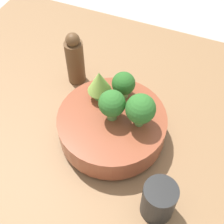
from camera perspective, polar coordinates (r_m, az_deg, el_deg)
name	(u,v)px	position (r m, az deg, el deg)	size (l,w,h in m)	color
ground_plane	(109,134)	(0.84, -0.58, -4.08)	(6.00, 6.00, 0.00)	#ADA89E
table	(109,130)	(0.82, -0.59, -3.27)	(1.13, 0.89, 0.04)	olive
bowl	(112,126)	(0.75, 0.00, -2.51)	(0.26, 0.26, 0.08)	brown
romanesco_piece_near	(99,83)	(0.73, -2.33, 5.34)	(0.06, 0.06, 0.08)	#6BA34C
broccoli_floret_front	(124,84)	(0.74, 2.12, 5.11)	(0.06, 0.06, 0.07)	#7AB256
broccoli_floret_center	(112,104)	(0.68, 0.00, 1.47)	(0.06, 0.06, 0.08)	#609347
broccoli_floret_left	(141,109)	(0.67, 5.24, 0.51)	(0.07, 0.07, 0.09)	#6BA34C
cup	(159,200)	(0.66, 8.51, -15.70)	(0.07, 0.07, 0.10)	black
pepper_mill	(75,60)	(0.86, -6.78, 9.51)	(0.05, 0.05, 0.16)	brown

